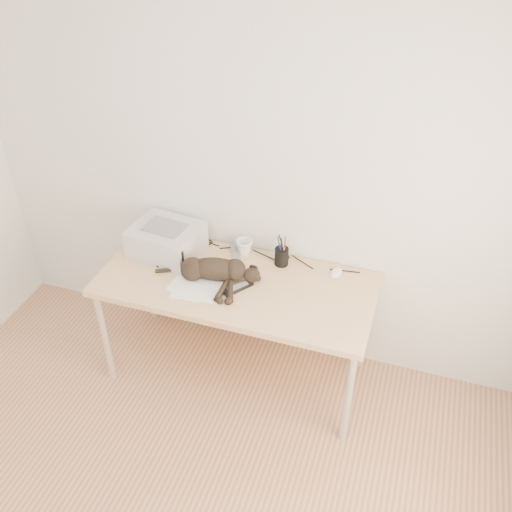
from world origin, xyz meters
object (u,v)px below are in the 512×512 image
(cat, at_px, (212,270))
(pen_cup, at_px, (282,256))
(mouse, at_px, (336,271))
(desk, at_px, (241,291))
(mug, at_px, (244,247))
(printer, at_px, (166,240))

(cat, distance_m, pen_cup, 0.43)
(cat, relative_size, mouse, 6.02)
(desk, height_order, mouse, mouse)
(cat, height_order, mug, cat)
(desk, bearing_deg, mug, 103.00)
(desk, distance_m, mouse, 0.58)
(printer, distance_m, pen_cup, 0.71)
(desk, xyz_separation_m, mug, (-0.04, 0.19, 0.18))
(desk, distance_m, pen_cup, 0.32)
(cat, height_order, mouse, cat)
(cat, relative_size, mug, 6.21)
(pen_cup, bearing_deg, printer, -171.98)
(printer, height_order, cat, printer)
(mug, height_order, mouse, mug)
(printer, relative_size, cat, 0.69)
(desk, relative_size, mug, 15.73)
(desk, height_order, mug, mug)
(cat, xyz_separation_m, mug, (0.09, 0.29, -0.01))
(mug, height_order, pen_cup, pen_cup)
(printer, distance_m, mug, 0.48)
(printer, xyz_separation_m, cat, (0.36, -0.16, -0.03))
(mug, bearing_deg, printer, -163.73)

